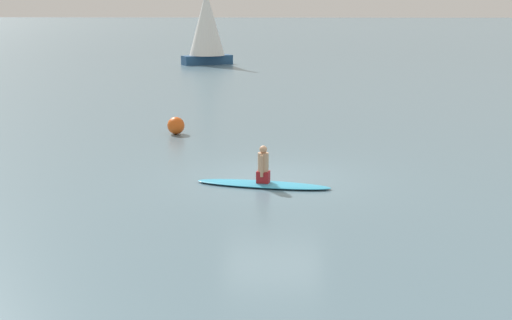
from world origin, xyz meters
TOP-DOWN VIEW (x-y plane):
  - ground_plane at (0.00, 0.00)m, footprint 400.00×400.00m
  - surfboard at (0.83, -0.24)m, footprint 1.32×3.40m
  - person_paddler at (0.83, -0.24)m, footprint 0.40×0.34m
  - sailboat_center_horizon at (-34.21, -5.44)m, footprint 3.43×3.69m
  - buoy_marker at (-6.12, -3.43)m, footprint 0.59×0.59m

SIDE VIEW (x-z plane):
  - ground_plane at x=0.00m, z-range 0.00..0.00m
  - surfboard at x=0.83m, z-range 0.00..0.09m
  - buoy_marker at x=-6.12m, z-range 0.00..0.59m
  - person_paddler at x=0.83m, z-range 0.05..0.96m
  - sailboat_center_horizon at x=-34.21m, z-range -0.19..5.70m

